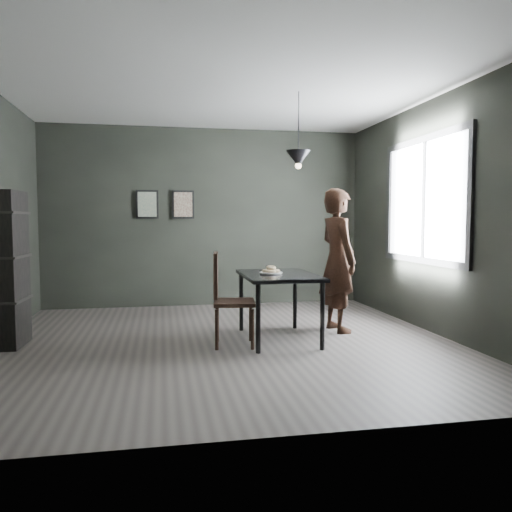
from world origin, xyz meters
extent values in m
plane|color=#34302D|center=(0.00, 0.00, 0.00)|extent=(5.00, 5.00, 0.00)
cube|color=black|center=(0.00, 2.50, 1.40)|extent=(5.00, 0.10, 2.80)
cube|color=silver|center=(0.00, 0.00, 2.80)|extent=(5.00, 5.00, 0.02)
cube|color=white|center=(2.48, 0.20, 1.60)|extent=(0.02, 1.80, 1.40)
cube|color=black|center=(2.47, 0.20, 1.60)|extent=(0.04, 1.96, 1.56)
cube|color=black|center=(0.60, 0.00, 0.73)|extent=(0.80, 1.20, 0.04)
cylinder|color=black|center=(0.26, -0.54, 0.35)|extent=(0.05, 0.05, 0.71)
cylinder|color=black|center=(0.94, -0.54, 0.35)|extent=(0.05, 0.05, 0.71)
cylinder|color=black|center=(0.26, 0.54, 0.35)|extent=(0.05, 0.05, 0.71)
cylinder|color=black|center=(0.94, 0.54, 0.35)|extent=(0.05, 0.05, 0.71)
cylinder|color=white|center=(0.51, -0.01, 0.76)|extent=(0.23, 0.23, 0.01)
torus|color=beige|center=(0.56, -0.02, 0.78)|extent=(0.11, 0.11, 0.04)
torus|color=beige|center=(0.52, 0.03, 0.78)|extent=(0.11, 0.11, 0.04)
torus|color=beige|center=(0.46, 0.00, 0.78)|extent=(0.11, 0.11, 0.04)
torus|color=beige|center=(0.50, -0.06, 0.78)|extent=(0.11, 0.11, 0.04)
torus|color=beige|center=(0.51, -0.01, 0.82)|extent=(0.13, 0.13, 0.06)
imported|color=black|center=(1.42, 0.31, 0.87)|extent=(0.50, 0.69, 1.74)
cube|color=black|center=(0.07, -0.17, 0.47)|extent=(0.49, 0.49, 0.04)
cube|color=black|center=(-0.13, -0.15, 0.77)|extent=(0.10, 0.44, 0.48)
cylinder|color=black|center=(-0.14, -0.33, 0.21)|extent=(0.04, 0.04, 0.43)
cylinder|color=black|center=(0.23, -0.38, 0.21)|extent=(0.04, 0.04, 0.43)
cylinder|color=black|center=(-0.09, 0.04, 0.21)|extent=(0.04, 0.04, 0.43)
cylinder|color=black|center=(0.28, -0.01, 0.21)|extent=(0.04, 0.04, 0.43)
cube|color=black|center=(-2.32, 0.26, 0.83)|extent=(0.34, 0.57, 1.66)
cylinder|color=black|center=(0.85, 0.10, 2.42)|extent=(0.01, 0.01, 0.75)
cone|color=black|center=(0.85, 0.10, 2.05)|extent=(0.28, 0.28, 0.18)
sphere|color=#FFE0B2|center=(0.85, 0.10, 1.97)|extent=(0.07, 0.07, 0.07)
cube|color=black|center=(-0.90, 2.47, 1.60)|extent=(0.34, 0.03, 0.44)
cube|color=#456055|center=(-0.90, 2.45, 1.60)|extent=(0.28, 0.01, 0.38)
cube|color=black|center=(-0.35, 2.47, 1.60)|extent=(0.34, 0.03, 0.44)
cube|color=brown|center=(-0.35, 2.45, 1.60)|extent=(0.28, 0.01, 0.38)
camera|label=1|loc=(-0.70, -5.44, 1.34)|focal=35.00mm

